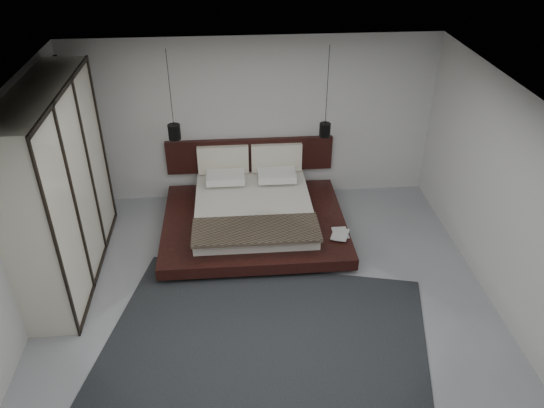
{
  "coord_description": "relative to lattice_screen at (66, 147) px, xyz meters",
  "views": [
    {
      "loc": [
        -0.38,
        -5.2,
        4.88
      ],
      "look_at": [
        0.15,
        1.2,
        0.88
      ],
      "focal_mm": 35.0,
      "sensor_mm": 36.0,
      "label": 1
    }
  ],
  "objects": [
    {
      "name": "floor",
      "position": [
        2.95,
        -2.45,
        -1.3
      ],
      "size": [
        6.0,
        6.0,
        0.0
      ],
      "primitive_type": "plane",
      "color": "#989BA0",
      "rests_on": "ground"
    },
    {
      "name": "ceiling",
      "position": [
        2.95,
        -2.45,
        1.5
      ],
      "size": [
        6.0,
        6.0,
        0.0
      ],
      "primitive_type": "plane",
      "rotation": [
        3.14,
        0.0,
        0.0
      ],
      "color": "white",
      "rests_on": "wall_back"
    },
    {
      "name": "wall_back",
      "position": [
        2.95,
        0.55,
        0.1
      ],
      "size": [
        6.0,
        0.0,
        6.0
      ],
      "primitive_type": "plane",
      "rotation": [
        1.57,
        0.0,
        0.0
      ],
      "color": "#BCBCB9",
      "rests_on": "floor"
    },
    {
      "name": "wall_left",
      "position": [
        -0.05,
        -2.45,
        0.1
      ],
      "size": [
        0.0,
        6.0,
        6.0
      ],
      "primitive_type": "plane",
      "rotation": [
        1.57,
        0.0,
        1.57
      ],
      "color": "#BCBCB9",
      "rests_on": "floor"
    },
    {
      "name": "wall_right",
      "position": [
        5.95,
        -2.45,
        0.1
      ],
      "size": [
        0.0,
        6.0,
        6.0
      ],
      "primitive_type": "plane",
      "rotation": [
        1.57,
        0.0,
        -1.57
      ],
      "color": "#BCBCB9",
      "rests_on": "floor"
    },
    {
      "name": "lattice_screen",
      "position": [
        0.0,
        0.0,
        0.0
      ],
      "size": [
        0.05,
        0.9,
        2.6
      ],
      "primitive_type": "cube",
      "color": "black",
      "rests_on": "floor"
    },
    {
      "name": "bed",
      "position": [
        2.86,
        -0.54,
        -1.01
      ],
      "size": [
        2.84,
        2.42,
        1.09
      ],
      "color": "black",
      "rests_on": "floor"
    },
    {
      "name": "book_lower",
      "position": [
        4.03,
        -1.21,
        -1.02
      ],
      "size": [
        0.23,
        0.3,
        0.03
      ],
      "primitive_type": "imported",
      "rotation": [
        0.0,
        0.0,
        0.01
      ],
      "color": "#99724C",
      "rests_on": "bed"
    },
    {
      "name": "book_upper",
      "position": [
        4.01,
        -1.24,
        -1.0
      ],
      "size": [
        0.34,
        0.39,
        0.02
      ],
      "primitive_type": "imported",
      "rotation": [
        0.0,
        0.0,
        -0.37
      ],
      "color": "#99724C",
      "rests_on": "book_lower"
    },
    {
      "name": "pendant_left",
      "position": [
        1.69,
        -0.09,
        0.23
      ],
      "size": [
        0.19,
        0.19,
        1.39
      ],
      "color": "black",
      "rests_on": "ceiling"
    },
    {
      "name": "pendant_right",
      "position": [
        4.03,
        -0.09,
        0.18
      ],
      "size": [
        0.18,
        0.18,
        1.43
      ],
      "color": "black",
      "rests_on": "ceiling"
    },
    {
      "name": "wardrobe",
      "position": [
        0.25,
        -1.38,
        0.05
      ],
      "size": [
        0.65,
        2.76,
        2.71
      ],
      "color": "beige",
      "rests_on": "floor"
    },
    {
      "name": "rug",
      "position": [
        2.89,
        -3.01,
        -1.29
      ],
      "size": [
        4.4,
        3.58,
        0.02
      ],
      "primitive_type": "cube",
      "rotation": [
        0.0,
        0.0,
        -0.23
      ],
      "color": "black",
      "rests_on": "floor"
    }
  ]
}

